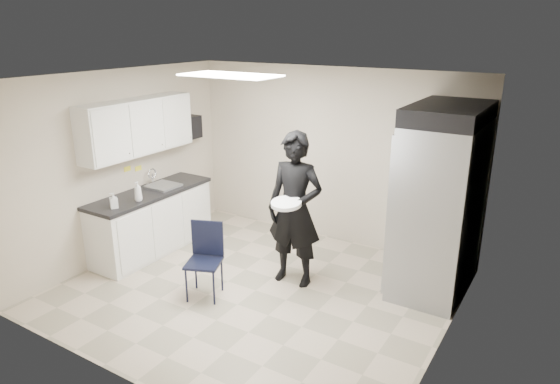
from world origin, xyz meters
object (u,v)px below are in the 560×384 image
Objects in this scene: commercial_fridge at (440,208)px; man_tuxedo at (295,210)px; lower_counter at (152,223)px; folding_chair at (204,263)px.

man_tuxedo is at bearing -152.86° from commercial_fridge.
commercial_fridge is (3.78, 1.07, 0.62)m from lower_counter.
lower_counter is 2.31m from man_tuxedo.
man_tuxedo is at bearing 7.14° from lower_counter.
lower_counter is 2.13× the size of folding_chair.
lower_counter is 0.90× the size of commercial_fridge.
commercial_fridge is 1.75m from man_tuxedo.
man_tuxedo is (-1.55, -0.80, -0.07)m from commercial_fridge.
folding_chair is at bearing -143.10° from commercial_fridge.
folding_chair reaches higher than lower_counter.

